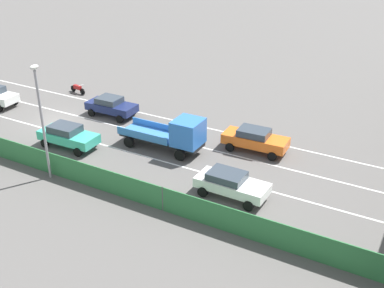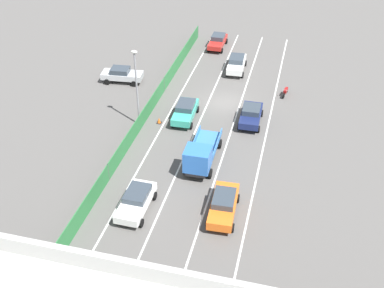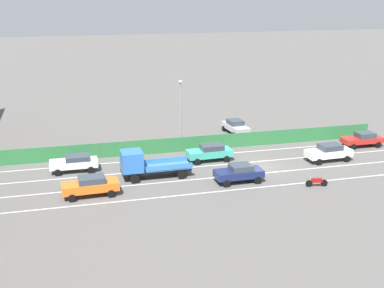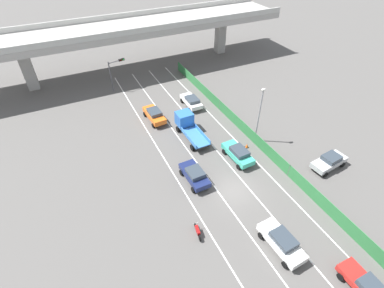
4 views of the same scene
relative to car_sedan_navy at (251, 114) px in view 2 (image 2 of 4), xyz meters
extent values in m
plane|color=#565451|center=(3.13, -3.17, -0.90)|extent=(300.00, 300.00, 0.00)
cube|color=silver|center=(-1.71, 3.72, -0.90)|extent=(0.14, 49.77, 0.01)
cube|color=silver|center=(1.52, 3.72, -0.90)|extent=(0.14, 49.77, 0.01)
cube|color=silver|center=(4.74, 3.72, -0.90)|extent=(0.14, 49.77, 0.01)
cube|color=silver|center=(7.96, 3.72, -0.90)|extent=(0.14, 49.77, 0.01)
cube|color=#B2B2AD|center=(3.13, 25.91, 7.42)|extent=(55.79, 0.30, 0.90)
cube|color=#2D753D|center=(9.78, 3.72, -0.11)|extent=(0.06, 45.77, 1.58)
cylinder|color=#4C514C|center=(9.78, -19.17, -0.11)|extent=(0.10, 0.10, 1.58)
cylinder|color=#4C514C|center=(9.78, -3.91, -0.11)|extent=(0.10, 0.10, 1.58)
cylinder|color=#4C514C|center=(9.78, 11.35, -0.11)|extent=(0.10, 0.10, 1.58)
cube|color=navy|center=(0.00, 0.04, -0.10)|extent=(1.94, 4.31, 0.64)
cube|color=#333D47|center=(0.00, -0.15, 0.46)|extent=(1.66, 1.96, 0.49)
cylinder|color=black|center=(-0.95, 1.47, -0.58)|extent=(0.24, 0.65, 0.64)
cylinder|color=black|center=(0.88, 1.51, -0.58)|extent=(0.24, 0.65, 0.64)
cylinder|color=black|center=(-0.88, -1.43, -0.58)|extent=(0.24, 0.65, 0.64)
cylinder|color=black|center=(0.95, -1.38, -0.58)|extent=(0.24, 0.65, 0.64)
cube|color=red|center=(6.60, -16.48, -0.14)|extent=(1.73, 4.47, 0.56)
cube|color=#333D47|center=(6.60, -16.82, 0.40)|extent=(1.51, 1.91, 0.53)
cylinder|color=black|center=(5.75, -14.96, -0.58)|extent=(0.22, 0.64, 0.64)
cylinder|color=black|center=(7.46, -14.97, -0.58)|extent=(0.22, 0.64, 0.64)
cylinder|color=black|center=(5.74, -18.00, -0.58)|extent=(0.22, 0.64, 0.64)
cylinder|color=black|center=(7.45, -18.00, -0.58)|extent=(0.22, 0.64, 0.64)
cube|color=teal|center=(6.19, 0.95, -0.09)|extent=(1.95, 4.54, 0.66)
cube|color=#333D47|center=(6.20, 0.69, 0.50)|extent=(1.65, 2.22, 0.51)
cylinder|color=black|center=(5.24, 2.45, -0.58)|extent=(0.24, 0.65, 0.64)
cylinder|color=black|center=(7.03, 2.51, -0.58)|extent=(0.24, 0.65, 0.64)
cylinder|color=black|center=(5.34, -0.60, -0.58)|extent=(0.24, 0.65, 0.64)
cylinder|color=black|center=(7.13, -0.54, -0.58)|extent=(0.24, 0.65, 0.64)
cube|color=orange|center=(0.12, 13.02, -0.07)|extent=(1.98, 4.72, 0.70)
cube|color=#333D47|center=(0.12, 12.88, 0.52)|extent=(1.66, 2.24, 0.49)
cylinder|color=black|center=(-0.84, 14.55, -0.58)|extent=(0.25, 0.65, 0.64)
cylinder|color=black|center=(0.93, 14.63, -0.58)|extent=(0.25, 0.65, 0.64)
cylinder|color=black|center=(-0.69, 11.40, -0.58)|extent=(0.25, 0.65, 0.64)
cylinder|color=black|center=(1.07, 11.48, -0.58)|extent=(0.25, 0.65, 0.64)
cube|color=white|center=(3.19, -10.57, -0.08)|extent=(2.00, 4.68, 0.68)
cube|color=#333D47|center=(3.20, -10.69, 0.54)|extent=(1.66, 2.22, 0.54)
cylinder|color=black|center=(2.23, -9.05, -0.58)|extent=(0.25, 0.65, 0.64)
cylinder|color=black|center=(4.00, -8.97, -0.58)|extent=(0.25, 0.65, 0.64)
cylinder|color=black|center=(2.38, -12.18, -0.58)|extent=(0.25, 0.65, 0.64)
cylinder|color=black|center=(4.16, -12.09, -0.58)|extent=(0.25, 0.65, 0.64)
cube|color=silver|center=(6.44, 14.15, -0.12)|extent=(1.87, 4.44, 0.61)
cube|color=#333D47|center=(6.43, 13.78, 0.42)|extent=(1.62, 2.19, 0.46)
cylinder|color=black|center=(5.55, 15.66, -0.58)|extent=(0.23, 0.64, 0.64)
cylinder|color=black|center=(7.37, 15.64, -0.58)|extent=(0.23, 0.64, 0.64)
cylinder|color=black|center=(5.51, 12.66, -0.58)|extent=(0.23, 0.64, 0.64)
cylinder|color=black|center=(7.33, 12.64, -0.58)|extent=(0.23, 0.64, 0.64)
cube|color=black|center=(3.02, 6.92, -0.17)|extent=(1.72, 6.33, 0.25)
cube|color=blue|center=(3.00, 9.13, 0.85)|extent=(2.07, 1.92, 1.80)
cube|color=#3875BC|center=(3.04, 5.90, 0.00)|extent=(2.10, 4.29, 0.10)
cube|color=#3875BC|center=(2.06, 5.89, 0.26)|extent=(0.13, 4.27, 0.52)
cube|color=#3875BC|center=(4.02, 5.91, 0.26)|extent=(0.13, 4.27, 0.52)
cylinder|color=black|center=(1.97, 9.05, -0.50)|extent=(0.27, 0.80, 0.80)
cylinder|color=black|center=(4.02, 9.08, -0.50)|extent=(0.27, 0.80, 0.80)
cylinder|color=black|center=(2.03, 4.76, -0.50)|extent=(0.27, 0.80, 0.80)
cylinder|color=black|center=(4.07, 4.79, -0.50)|extent=(0.27, 0.80, 0.80)
cylinder|color=black|center=(-2.65, -5.49, -0.60)|extent=(0.20, 0.61, 0.60)
cylinder|color=black|center=(-2.87, -6.82, -0.60)|extent=(0.20, 0.61, 0.60)
cube|color=maroon|center=(-2.76, -6.15, -0.32)|extent=(0.43, 0.95, 0.36)
cylinder|color=#B2B2B2|center=(-2.66, -5.60, 0.02)|extent=(0.60, 0.13, 0.03)
cube|color=#B2B5B7|center=(14.83, -4.86, -0.11)|extent=(4.59, 2.20, 0.62)
cube|color=#333D47|center=(15.02, -4.84, 0.47)|extent=(2.07, 1.74, 0.53)
cylinder|color=black|center=(13.42, -5.89, -0.58)|extent=(0.66, 0.28, 0.64)
cylinder|color=black|center=(13.25, -4.12, -0.58)|extent=(0.66, 0.28, 0.64)
cylinder|color=black|center=(16.42, -5.60, -0.58)|extent=(0.66, 0.28, 0.64)
cylinder|color=black|center=(16.25, -3.83, -0.58)|extent=(0.66, 0.28, 0.64)
cylinder|color=gray|center=(10.16, 2.93, 2.71)|extent=(0.16, 0.16, 7.23)
ellipsoid|color=silver|center=(10.16, 2.93, 6.51)|extent=(0.60, 0.36, 0.28)
cone|color=orange|center=(8.43, 2.21, -0.61)|extent=(0.36, 0.36, 0.57)
cube|color=black|center=(8.43, 2.21, -0.88)|extent=(0.47, 0.47, 0.03)
camera|label=1|loc=(29.09, 24.16, 14.85)|focal=44.80mm
camera|label=2|loc=(-3.87, 38.23, 23.28)|focal=44.11mm
camera|label=3|loc=(-39.55, 14.56, 15.59)|focal=47.13mm
camera|label=4|loc=(-9.85, -19.56, 22.39)|focal=26.78mm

